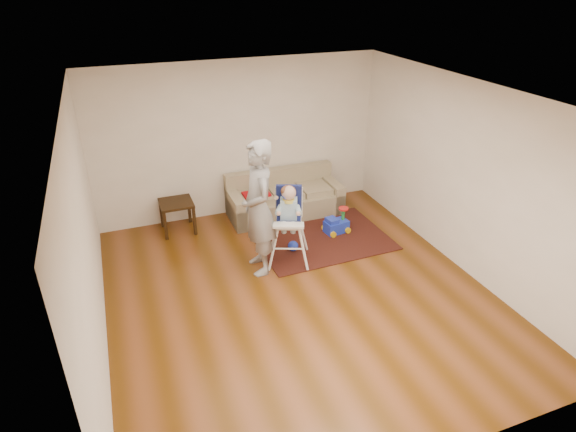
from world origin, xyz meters
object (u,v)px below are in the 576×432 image
object	(u,v)px
ride_on_toy	(337,221)
toy_ball	(293,246)
sofa	(285,195)
high_chair	(289,225)
side_table	(178,216)
adult	(258,209)

from	to	relation	value
ride_on_toy	toy_ball	bearing A→B (deg)	-169.12
sofa	high_chair	xyz separation A→B (m)	(-0.49, -1.46, 0.21)
sofa	ride_on_toy	size ratio (longest dim) A/B	4.75
toy_ball	high_chair	size ratio (longest dim) A/B	0.13
side_table	high_chair	bearing A→B (deg)	-47.51
toy_ball	high_chair	distance (m)	0.56
toy_ball	high_chair	xyz separation A→B (m)	(-0.15, -0.20, 0.50)
toy_ball	adult	size ratio (longest dim) A/B	0.08
ride_on_toy	toy_ball	size ratio (longest dim) A/B	2.54
sofa	adult	bearing A→B (deg)	-122.09
ride_on_toy	high_chair	distance (m)	1.23
sofa	side_table	world-z (taller)	sofa
sofa	side_table	size ratio (longest dim) A/B	3.76
toy_ball	side_table	bearing A→B (deg)	139.42
sofa	side_table	xyz separation A→B (m)	(-1.90, 0.08, -0.12)
high_chair	adult	world-z (taller)	adult
high_chair	toy_ball	bearing A→B (deg)	75.10
high_chair	adult	bearing A→B (deg)	-150.18
adult	high_chair	bearing A→B (deg)	99.22
toy_ball	adult	xyz separation A→B (m)	(-0.63, -0.27, 0.89)
side_table	toy_ball	bearing A→B (deg)	-40.58
ride_on_toy	high_chair	world-z (taller)	high_chair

